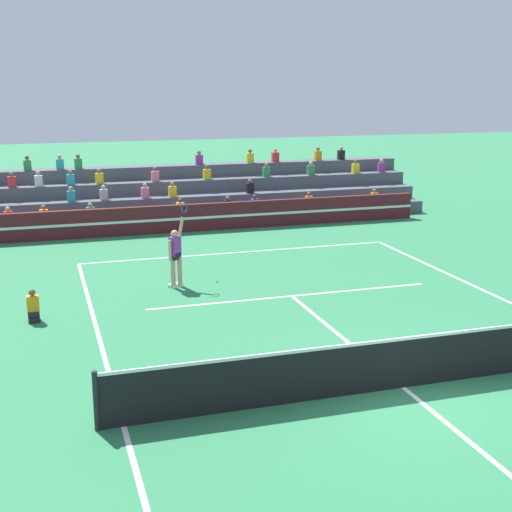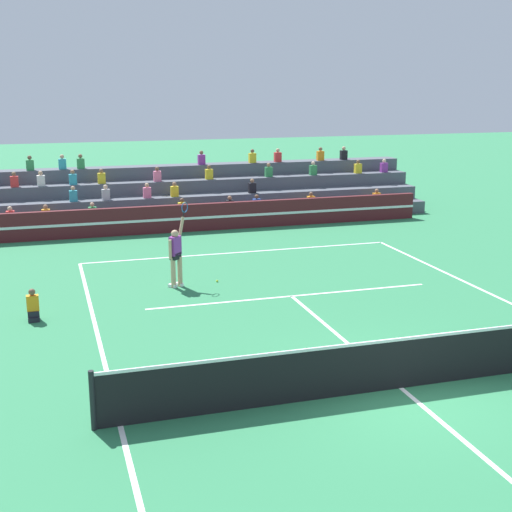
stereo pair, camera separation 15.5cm
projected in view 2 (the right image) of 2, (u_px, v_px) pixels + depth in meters
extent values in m
plane|color=#2D7A4C|center=(401.00, 388.00, 14.09)|extent=(120.00, 120.00, 0.00)
cube|color=white|center=(240.00, 252.00, 25.15)|extent=(11.00, 0.10, 0.01)
cube|color=white|center=(120.00, 426.00, 12.54)|extent=(0.10, 23.80, 0.01)
cube|color=white|center=(292.00, 296.00, 20.06)|extent=(8.25, 0.10, 0.01)
cube|color=white|center=(401.00, 388.00, 14.09)|extent=(0.10, 12.85, 0.01)
cylinder|color=black|center=(93.00, 401.00, 12.29)|extent=(0.10, 0.10, 1.10)
cube|color=black|center=(402.00, 364.00, 13.97)|extent=(11.90, 0.02, 1.00)
cube|color=white|center=(403.00, 339.00, 13.85)|extent=(11.90, 0.04, 0.06)
cube|color=#51191E|center=(212.00, 217.00, 28.80)|extent=(18.00, 0.24, 1.10)
cube|color=white|center=(213.00, 217.00, 28.68)|extent=(18.00, 0.02, 0.10)
cube|color=#4C515B|center=(206.00, 218.00, 30.05)|extent=(20.27, 0.95, 0.55)
cube|color=#338C4C|center=(93.00, 212.00, 28.46)|extent=(0.32, 0.22, 0.44)
sphere|color=tan|center=(92.00, 205.00, 28.38)|extent=(0.18, 0.18, 0.18)
cube|color=#2D4CA5|center=(257.00, 204.00, 30.39)|extent=(0.32, 0.22, 0.44)
sphere|color=brown|center=(257.00, 197.00, 30.31)|extent=(0.18, 0.18, 0.18)
cube|color=orange|center=(46.00, 215.00, 27.95)|extent=(0.32, 0.22, 0.44)
sphere|color=#9E7051|center=(45.00, 207.00, 27.88)|extent=(0.18, 0.18, 0.18)
cube|color=orange|center=(377.00, 198.00, 31.98)|extent=(0.32, 0.22, 0.44)
sphere|color=#9E7051|center=(377.00, 191.00, 31.90)|extent=(0.18, 0.18, 0.18)
cube|color=orange|center=(311.00, 201.00, 31.09)|extent=(0.32, 0.22, 0.44)
sphere|color=brown|center=(311.00, 194.00, 31.01)|extent=(0.18, 0.18, 0.18)
cube|color=yellow|center=(182.00, 208.00, 29.48)|extent=(0.32, 0.22, 0.44)
sphere|color=brown|center=(182.00, 200.00, 29.40)|extent=(0.18, 0.18, 0.18)
cube|color=red|center=(11.00, 217.00, 27.58)|extent=(0.32, 0.22, 0.44)
sphere|color=beige|center=(10.00, 209.00, 27.50)|extent=(0.18, 0.18, 0.18)
cube|color=black|center=(230.00, 205.00, 30.06)|extent=(0.32, 0.22, 0.44)
sphere|color=#9E7051|center=(230.00, 198.00, 29.98)|extent=(0.18, 0.18, 0.18)
cube|color=#4C515B|center=(200.00, 207.00, 30.86)|extent=(20.27, 0.95, 1.10)
cube|color=yellow|center=(175.00, 191.00, 30.20)|extent=(0.32, 0.22, 0.44)
sphere|color=#9E7051|center=(174.00, 184.00, 30.12)|extent=(0.18, 0.18, 0.18)
cube|color=#B2B2B7|center=(106.00, 195.00, 29.39)|extent=(0.32, 0.22, 0.44)
sphere|color=beige|center=(105.00, 187.00, 29.31)|extent=(0.18, 0.18, 0.18)
cube|color=pink|center=(147.00, 193.00, 29.87)|extent=(0.32, 0.22, 0.44)
sphere|color=tan|center=(147.00, 185.00, 29.79)|extent=(0.18, 0.18, 0.18)
cube|color=black|center=(252.00, 188.00, 31.16)|extent=(0.32, 0.22, 0.44)
sphere|color=#9E7051|center=(252.00, 181.00, 31.09)|extent=(0.18, 0.18, 0.18)
cube|color=teal|center=(73.00, 196.00, 29.02)|extent=(0.32, 0.22, 0.44)
sphere|color=tan|center=(73.00, 188.00, 28.94)|extent=(0.18, 0.18, 0.18)
cube|color=#4C515B|center=(196.00, 198.00, 31.68)|extent=(20.27, 0.95, 1.65)
cube|color=purple|center=(384.00, 168.00, 33.83)|extent=(0.32, 0.22, 0.44)
sphere|color=beige|center=(384.00, 161.00, 33.76)|extent=(0.18, 0.18, 0.18)
cube|color=silver|center=(41.00, 181.00, 29.43)|extent=(0.32, 0.22, 0.44)
sphere|color=tan|center=(40.00, 173.00, 29.35)|extent=(0.18, 0.18, 0.18)
cube|color=red|center=(14.00, 182.00, 29.13)|extent=(0.32, 0.22, 0.44)
sphere|color=brown|center=(14.00, 174.00, 29.06)|extent=(0.18, 0.18, 0.18)
cube|color=yellow|center=(102.00, 178.00, 30.12)|extent=(0.32, 0.22, 0.44)
sphere|color=brown|center=(101.00, 171.00, 30.04)|extent=(0.18, 0.18, 0.18)
cube|color=teal|center=(73.00, 179.00, 29.79)|extent=(0.32, 0.22, 0.44)
sphere|color=#9E7051|center=(72.00, 172.00, 29.71)|extent=(0.18, 0.18, 0.18)
cube|color=#338C4C|center=(313.00, 170.00, 32.82)|extent=(0.32, 0.22, 0.44)
sphere|color=beige|center=(313.00, 163.00, 32.74)|extent=(0.18, 0.18, 0.18)
cube|color=pink|center=(157.00, 176.00, 30.79)|extent=(0.32, 0.22, 0.44)
sphere|color=brown|center=(157.00, 169.00, 30.71)|extent=(0.18, 0.18, 0.18)
cube|color=yellow|center=(358.00, 169.00, 33.46)|extent=(0.32, 0.22, 0.44)
sphere|color=brown|center=(358.00, 162.00, 33.38)|extent=(0.18, 0.18, 0.18)
cube|color=yellow|center=(209.00, 174.00, 31.43)|extent=(0.32, 0.22, 0.44)
sphere|color=brown|center=(209.00, 167.00, 31.36)|extent=(0.18, 0.18, 0.18)
cube|color=#338C4C|center=(269.00, 172.00, 32.21)|extent=(0.32, 0.22, 0.44)
sphere|color=#9E7051|center=(269.00, 165.00, 32.14)|extent=(0.18, 0.18, 0.18)
cube|color=#4C515B|center=(191.00, 189.00, 32.50)|extent=(20.27, 0.95, 2.20)
cube|color=black|center=(344.00, 155.00, 34.11)|extent=(0.32, 0.22, 0.44)
sphere|color=tan|center=(344.00, 148.00, 34.03)|extent=(0.18, 0.18, 0.18)
cube|color=yellow|center=(252.00, 158.00, 32.83)|extent=(0.32, 0.22, 0.44)
sphere|color=brown|center=(252.00, 151.00, 32.75)|extent=(0.18, 0.18, 0.18)
cube|color=red|center=(278.00, 157.00, 33.17)|extent=(0.32, 0.22, 0.44)
sphere|color=tan|center=(278.00, 150.00, 33.10)|extent=(0.18, 0.18, 0.18)
cube|color=#338C4C|center=(30.00, 165.00, 30.07)|extent=(0.32, 0.22, 0.44)
sphere|color=brown|center=(29.00, 158.00, 29.99)|extent=(0.18, 0.18, 0.18)
cube|color=#338C4C|center=(81.00, 164.00, 30.65)|extent=(0.32, 0.22, 0.44)
sphere|color=brown|center=(80.00, 156.00, 30.58)|extent=(0.18, 0.18, 0.18)
cube|color=purple|center=(201.00, 160.00, 32.15)|extent=(0.32, 0.22, 0.44)
sphere|color=brown|center=(201.00, 152.00, 32.07)|extent=(0.18, 0.18, 0.18)
cube|color=orange|center=(320.00, 156.00, 33.77)|extent=(0.32, 0.22, 0.44)
sphere|color=brown|center=(320.00, 149.00, 33.70)|extent=(0.18, 0.18, 0.18)
cube|color=teal|center=(62.00, 164.00, 30.44)|extent=(0.32, 0.22, 0.44)
sphere|color=tan|center=(62.00, 157.00, 30.36)|extent=(0.18, 0.18, 0.18)
cube|color=black|center=(34.00, 318.00, 18.01)|extent=(0.28, 0.36, 0.12)
cube|color=black|center=(34.00, 314.00, 17.99)|extent=(0.28, 0.24, 0.18)
cube|color=orange|center=(33.00, 303.00, 17.92)|extent=(0.30, 0.18, 0.40)
sphere|color=brown|center=(32.00, 292.00, 17.85)|extent=(0.17, 0.17, 0.17)
cylinder|color=tan|center=(173.00, 273.00, 20.80)|extent=(0.14, 0.14, 0.90)
cylinder|color=tan|center=(180.00, 271.00, 20.94)|extent=(0.14, 0.14, 0.90)
cube|color=black|center=(175.00, 256.00, 20.76)|extent=(0.37, 0.36, 0.20)
cube|color=purple|center=(175.00, 246.00, 20.68)|extent=(0.40, 0.39, 0.56)
sphere|color=tan|center=(175.00, 234.00, 20.60)|extent=(0.22, 0.22, 0.22)
cube|color=white|center=(173.00, 286.00, 20.92)|extent=(0.26, 0.27, 0.09)
cube|color=white|center=(179.00, 284.00, 21.06)|extent=(0.26, 0.27, 0.09)
cylinder|color=tan|center=(170.00, 249.00, 20.50)|extent=(0.09, 0.09, 0.56)
cylinder|color=tan|center=(181.00, 227.00, 20.83)|extent=(0.27, 0.26, 0.60)
cylinder|color=black|center=(184.00, 214.00, 20.85)|extent=(0.10, 0.09, 0.22)
torus|color=#1E4C99|center=(185.00, 207.00, 20.86)|extent=(0.31, 0.29, 0.39)
sphere|color=#C6DB33|center=(217.00, 281.00, 21.46)|extent=(0.07, 0.07, 0.07)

